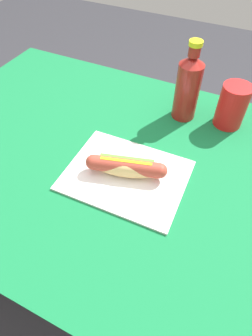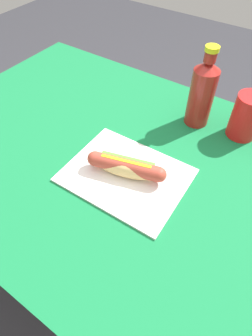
{
  "view_description": "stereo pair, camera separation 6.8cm",
  "coord_description": "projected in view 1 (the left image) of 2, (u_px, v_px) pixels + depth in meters",
  "views": [
    {
      "loc": [
        0.24,
        -0.45,
        1.32
      ],
      "look_at": [
        0.04,
        -0.05,
        0.81
      ],
      "focal_mm": 30.23,
      "sensor_mm": 36.0,
      "label": 1
    },
    {
      "loc": [
        0.3,
        -0.42,
        1.32
      ],
      "look_at": [
        0.04,
        -0.05,
        0.81
      ],
      "focal_mm": 30.23,
      "sensor_mm": 36.0,
      "label": 2
    }
  ],
  "objects": [
    {
      "name": "ground_plane",
      "position": [
        122.0,
        272.0,
        1.33
      ],
      "size": [
        6.0,
        6.0,
        0.0
      ],
      "primitive_type": "plane",
      "color": "#2D2D33",
      "rests_on": "ground"
    },
    {
      "name": "drinking_cup",
      "position": [
        232.0,
        106.0,
        0.79
      ],
      "size": [
        0.08,
        0.08,
        0.12
      ],
      "primitive_type": "cylinder",
      "color": "red",
      "rests_on": "dining_table"
    },
    {
      "name": "soda_bottle",
      "position": [
        188.0,
        87.0,
        0.79
      ],
      "size": [
        0.07,
        0.07,
        0.23
      ],
      "color": "maroon",
      "rests_on": "dining_table"
    },
    {
      "name": "dining_table",
      "position": [
        120.0,
        191.0,
        0.85
      ],
      "size": [
        1.21,
        0.8,
        0.78
      ],
      "color": "brown",
      "rests_on": "ground"
    },
    {
      "name": "paper_wrapper",
      "position": [
        126.0,
        175.0,
        0.7
      ],
      "size": [
        0.3,
        0.23,
        0.01
      ],
      "primitive_type": "cube",
      "rotation": [
        0.0,
        0.0,
        0.02
      ],
      "color": "silver",
      "rests_on": "dining_table"
    },
    {
      "name": "hot_dog",
      "position": [
        126.0,
        167.0,
        0.68
      ],
      "size": [
        0.19,
        0.09,
        0.05
      ],
      "color": "#E5BC75",
      "rests_on": "paper_wrapper"
    }
  ]
}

